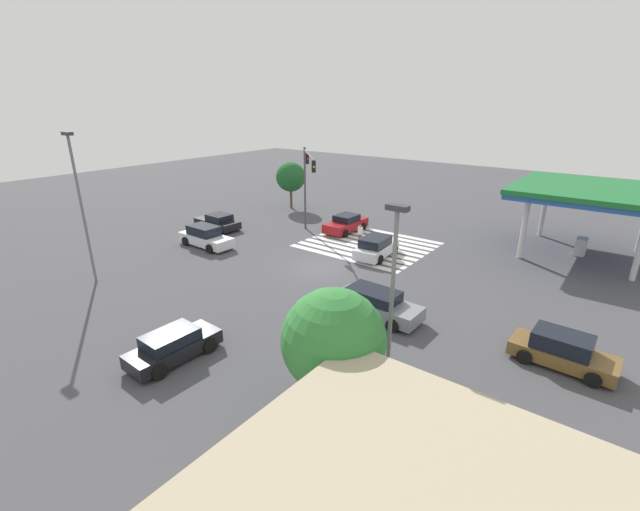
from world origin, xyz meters
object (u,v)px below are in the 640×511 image
car_1 (218,222)px  car_5 (346,224)px  car_0 (206,237)px  tree_corner_b (291,177)px  car_6 (562,351)px  car_2 (376,304)px  pedestrian (360,233)px  traffic_signal_mast (307,175)px  car_4 (376,247)px  tree_corner_a (333,340)px  street_light_pole_b (80,198)px  car_3 (173,346)px  street_light_pole_a (393,286)px

car_1 → car_5: 11.55m
car_0 → car_1: car_0 is taller
tree_corner_b → car_6: bearing=152.5°
car_2 → car_5: bearing=131.3°
car_0 → tree_corner_b: (2.93, -13.78, 2.57)m
car_5 → pedestrian: size_ratio=2.96×
car_5 → tree_corner_b: 10.54m
traffic_signal_mast → car_4: (-7.45, 1.17, -4.41)m
car_4 → tree_corner_a: (-7.37, 15.83, 2.46)m
traffic_signal_mast → street_light_pole_b: (4.54, 16.14, 0.32)m
car_1 → car_2: bearing=165.9°
car_3 → car_4: bearing=-0.1°
traffic_signal_mast → car_1: bearing=-110.3°
car_2 → car_6: size_ratio=1.14×
tree_corner_b → car_3: bearing=120.2°
car_1 → car_4: size_ratio=1.03×
pedestrian → tree_corner_b: tree_corner_b is taller
traffic_signal_mast → car_1: traffic_signal_mast is taller
car_5 → tree_corner_a: size_ratio=0.90×
car_4 → street_light_pole_b: 19.75m
car_4 → tree_corner_b: tree_corner_b is taller
car_1 → car_5: size_ratio=1.00×
car_5 → pedestrian: 3.39m
car_5 → tree_corner_a: tree_corner_a is taller
pedestrian → street_light_pole_b: bearing=-35.3°
car_2 → car_4: bearing=121.6°
tree_corner_b → street_light_pole_b: bearing=97.4°
car_0 → car_5: 12.10m
car_5 → tree_corner_b: bearing=-109.6°
car_5 → street_light_pole_b: size_ratio=0.49×
traffic_signal_mast → tree_corner_b: 10.08m
pedestrian → street_light_pole_a: street_light_pole_a is taller
car_2 → car_5: 15.78m
traffic_signal_mast → car_5: traffic_signal_mast is taller
car_6 → street_light_pole_b: (25.49, 7.81, 4.76)m
car_0 → street_light_pole_a: 21.84m
car_0 → car_2: size_ratio=1.00×
car_5 → car_4: bearing=54.6°
car_2 → car_5: (10.10, -12.13, -0.03)m
car_4 → pedestrian: car_4 is taller
car_2 → traffic_signal_mast: bearing=144.2°
car_5 → street_light_pole_a: (-13.65, 17.36, 3.92)m
car_4 → street_light_pole_a: (-8.24, 13.33, 3.86)m
car_4 → car_5: bearing=48.7°
car_0 → car_2: car_0 is taller
car_2 → car_1: bearing=165.2°
car_2 → car_0: bearing=174.8°
car_1 → car_2: size_ratio=0.93×
car_2 → car_5: size_ratio=1.08×
car_1 → car_2: 20.57m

